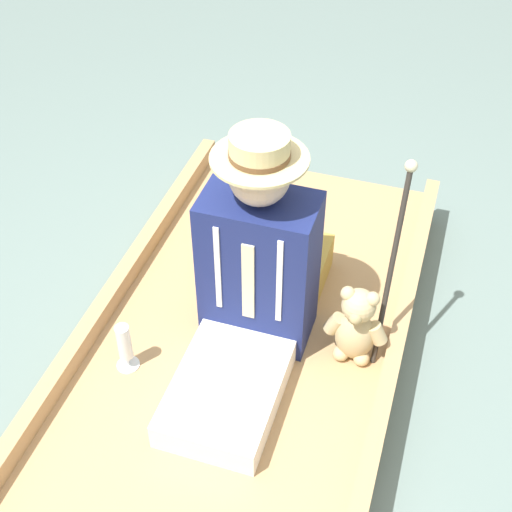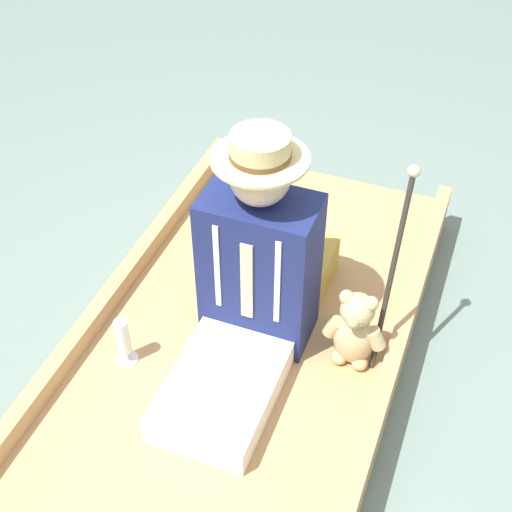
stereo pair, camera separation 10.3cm
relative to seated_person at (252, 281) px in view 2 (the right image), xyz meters
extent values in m
plane|color=slate|center=(0.04, 0.13, -0.48)|extent=(16.00, 16.00, 0.00)
cube|color=tan|center=(0.04, 0.13, -0.40)|extent=(1.19, 2.54, 0.16)
cube|color=tan|center=(-0.53, 0.13, -0.28)|extent=(0.06, 2.54, 0.08)
cube|color=tan|center=(0.60, 0.13, -0.28)|extent=(0.06, 2.54, 0.08)
cube|color=#B7933D|center=(0.04, -0.36, -0.24)|extent=(0.45, 0.32, 0.16)
cube|color=white|center=(0.00, 0.29, -0.26)|extent=(0.36, 0.51, 0.11)
cube|color=navy|center=(0.00, -0.08, -0.01)|extent=(0.40, 0.24, 0.62)
cube|color=beige|center=(0.00, 0.04, 0.04)|extent=(0.04, 0.01, 0.34)
cube|color=white|center=(-0.11, 0.04, 0.07)|extent=(0.02, 0.01, 0.37)
cube|color=white|center=(0.11, 0.04, 0.07)|extent=(0.02, 0.01, 0.37)
sphere|color=beige|center=(0.00, -0.08, 0.40)|extent=(0.20, 0.20, 0.20)
cylinder|color=#CCB77F|center=(0.00, -0.08, 0.47)|extent=(0.32, 0.32, 0.01)
cylinder|color=#CCB77F|center=(0.00, -0.08, 0.52)|extent=(0.19, 0.19, 0.08)
cylinder|color=brown|center=(0.00, -0.08, 0.49)|extent=(0.20, 0.20, 0.02)
ellipsoid|color=tan|center=(-0.38, -0.05, -0.21)|extent=(0.15, 0.12, 0.22)
sphere|color=tan|center=(-0.38, -0.05, -0.05)|extent=(0.12, 0.12, 0.12)
sphere|color=tan|center=(-0.38, 0.00, -0.06)|extent=(0.05, 0.05, 0.05)
sphere|color=tan|center=(-0.42, -0.05, -0.01)|extent=(0.05, 0.05, 0.05)
sphere|color=tan|center=(-0.33, -0.05, -0.01)|extent=(0.05, 0.05, 0.05)
cylinder|color=tan|center=(-0.45, -0.05, -0.17)|extent=(0.08, 0.06, 0.09)
cylinder|color=tan|center=(-0.30, -0.05, -0.17)|extent=(0.08, 0.06, 0.09)
sphere|color=tan|center=(-0.41, -0.02, -0.29)|extent=(0.06, 0.06, 0.06)
sphere|color=tan|center=(-0.34, -0.02, -0.29)|extent=(0.06, 0.06, 0.06)
cylinder|color=silver|center=(0.40, 0.25, -0.32)|extent=(0.09, 0.09, 0.01)
cylinder|color=silver|center=(0.40, 0.25, -0.29)|extent=(0.01, 0.01, 0.05)
cylinder|color=silver|center=(0.40, 0.25, -0.19)|extent=(0.05, 0.05, 0.15)
cylinder|color=#2D2823|center=(-0.46, -0.16, 0.04)|extent=(0.02, 0.26, 0.73)
sphere|color=beige|center=(-0.46, -0.29, 0.40)|extent=(0.04, 0.04, 0.04)
camera|label=1|loc=(-0.56, 1.70, 1.75)|focal=50.00mm
camera|label=2|loc=(-0.66, 1.67, 1.75)|focal=50.00mm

